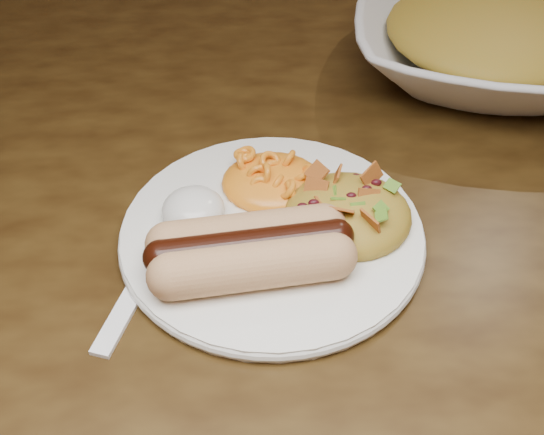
{
  "coord_description": "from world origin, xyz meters",
  "views": [
    {
      "loc": [
        0.01,
        -0.48,
        1.12
      ],
      "look_at": [
        0.02,
        -0.11,
        0.77
      ],
      "focal_mm": 42.0,
      "sensor_mm": 36.0,
      "label": 1
    }
  ],
  "objects_px": {
    "plate": "(272,232)",
    "fork": "(129,301)",
    "serving_bowl": "(487,45)",
    "table": "(246,226)"
  },
  "relations": [
    {
      "from": "plate",
      "to": "serving_bowl",
      "type": "relative_size",
      "value": 0.84
    },
    {
      "from": "plate",
      "to": "fork",
      "type": "distance_m",
      "value": 0.13
    },
    {
      "from": "fork",
      "to": "serving_bowl",
      "type": "relative_size",
      "value": 0.54
    },
    {
      "from": "fork",
      "to": "table",
      "type": "bearing_deg",
      "value": 81.38
    },
    {
      "from": "table",
      "to": "fork",
      "type": "relative_size",
      "value": 10.23
    },
    {
      "from": "plate",
      "to": "fork",
      "type": "height_order",
      "value": "plate"
    },
    {
      "from": "table",
      "to": "fork",
      "type": "bearing_deg",
      "value": -116.11
    },
    {
      "from": "table",
      "to": "plate",
      "type": "xyz_separation_m",
      "value": [
        0.02,
        -0.11,
        0.1
      ]
    },
    {
      "from": "table",
      "to": "serving_bowl",
      "type": "relative_size",
      "value": 5.48
    },
    {
      "from": "serving_bowl",
      "to": "fork",
      "type": "bearing_deg",
      "value": -138.3
    }
  ]
}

